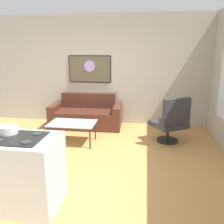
{
  "coord_description": "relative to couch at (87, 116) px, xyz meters",
  "views": [
    {
      "loc": [
        1.01,
        -3.7,
        1.95
      ],
      "look_at": [
        0.35,
        0.9,
        0.7
      ],
      "focal_mm": 37.91,
      "sensor_mm": 36.0,
      "label": 1
    }
  ],
  "objects": [
    {
      "name": "mixing_bowl",
      "position": [
        -0.21,
        -3.1,
        0.68
      ],
      "size": [
        0.22,
        0.22,
        0.11
      ],
      "color": "silver",
      "rests_on": "kitchen_counter"
    },
    {
      "name": "wall_painting",
      "position": [
        0.02,
        0.4,
        1.15
      ],
      "size": [
        1.12,
        0.03,
        0.7
      ],
      "color": "black"
    },
    {
      "name": "ground",
      "position": [
        0.47,
        -1.98,
        -0.3
      ],
      "size": [
        6.4,
        6.4,
        0.04
      ],
      "primitive_type": "cube",
      "color": "#B48245"
    },
    {
      "name": "kitchen_counter",
      "position": [
        -0.27,
        -3.21,
        0.17
      ],
      "size": [
        1.45,
        0.67,
        0.93
      ],
      "color": "silver",
      "rests_on": "ground"
    },
    {
      "name": "armchair",
      "position": [
        2.03,
        -0.83,
        0.19
      ],
      "size": [
        0.87,
        0.86,
        1.0
      ],
      "color": "black",
      "rests_on": "ground"
    },
    {
      "name": "back_wall",
      "position": [
        0.47,
        0.44,
        1.12
      ],
      "size": [
        6.4,
        0.05,
        2.8
      ],
      "primitive_type": "cube",
      "color": "#B0A99A",
      "rests_on": "ground"
    },
    {
      "name": "couch",
      "position": [
        0.0,
        0.0,
        0.0
      ],
      "size": [
        1.8,
        0.86,
        0.83
      ],
      "color": "#48241A",
      "rests_on": "ground"
    },
    {
      "name": "coffee_table",
      "position": [
        -0.02,
        -1.13,
        0.13
      ],
      "size": [
        0.96,
        0.61,
        0.45
      ],
      "color": "silver",
      "rests_on": "ground"
    }
  ]
}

